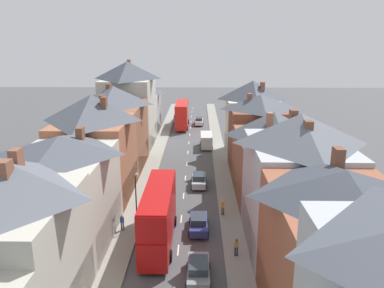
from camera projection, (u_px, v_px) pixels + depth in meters
name	position (u px, v px, depth m)	size (l,w,h in m)	color
pavement_left	(155.00, 159.00, 58.28)	(2.20, 104.00, 0.14)	gray
pavement_right	(220.00, 159.00, 58.10)	(2.20, 104.00, 0.14)	gray
centre_line_dashes	(187.00, 164.00, 56.28)	(0.14, 97.80, 0.01)	silver
terrace_row_left	(98.00, 146.00, 44.39)	(8.00, 74.09, 14.72)	#BCB7A8
terrace_row_right	(287.00, 173.00, 35.65)	(8.00, 56.04, 13.36)	#ADB2B7
double_decker_bus_lead	(159.00, 214.00, 33.69)	(2.74, 10.80, 5.30)	#B70F0F
double_decker_bus_mid_street	(182.00, 114.00, 79.13)	(2.74, 10.80, 5.30)	red
car_near_blue	(158.00, 188.00, 44.94)	(1.90, 4.54, 1.63)	#236093
car_near_silver	(198.00, 270.00, 28.84)	(1.90, 4.36, 1.70)	gray
car_parked_left_a	(199.00, 179.00, 47.62)	(1.90, 4.51, 1.67)	#B7BABF
car_parked_right_a	(177.00, 118.00, 85.00)	(1.90, 4.34, 1.67)	#B7BABF
car_mid_black	(199.00, 121.00, 81.87)	(1.90, 4.47, 1.68)	silver
car_parked_left_b	(199.00, 223.00, 36.33)	(1.90, 4.28, 1.67)	navy
delivery_van	(206.00, 140.00, 64.37)	(2.20, 5.20, 2.41)	silver
pedestrian_near_right	(236.00, 246.00, 31.84)	(0.36, 0.22, 1.61)	#23232D
pedestrian_mid_left	(122.00, 222.00, 36.15)	(0.36, 0.22, 1.61)	#3D4256
pedestrian_mid_right	(223.00, 207.00, 39.40)	(0.36, 0.22, 1.61)	brown
street_lamp	(136.00, 198.00, 36.21)	(0.20, 1.12, 5.50)	black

